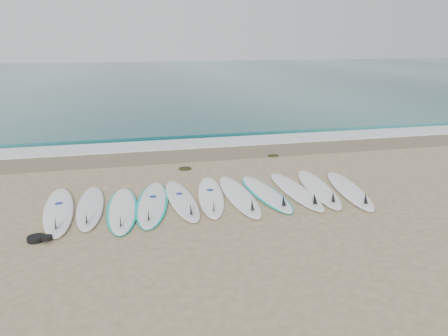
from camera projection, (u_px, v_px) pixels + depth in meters
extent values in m
plane|color=#9D8866|center=(213.00, 201.00, 9.89)|extent=(120.00, 120.00, 0.00)
cube|color=#1F5B5E|center=(140.00, 77.00, 40.18)|extent=(120.00, 55.00, 0.03)
cube|color=#71624B|center=(186.00, 155.00, 13.71)|extent=(120.00, 1.80, 0.01)
cube|color=silver|center=(180.00, 144.00, 15.01)|extent=(120.00, 1.40, 0.04)
cube|color=#1F5B5E|center=(174.00, 134.00, 16.40)|extent=(120.00, 1.00, 0.10)
ellipsoid|color=white|center=(58.00, 210.00, 9.21)|extent=(0.83, 2.94, 0.09)
cone|color=black|center=(55.00, 222.00, 8.20)|extent=(0.27, 0.33, 0.31)
cylinder|color=navy|center=(59.00, 203.00, 9.46)|extent=(0.18, 0.18, 0.01)
ellipsoid|color=silver|center=(90.00, 206.00, 9.42)|extent=(0.58, 2.67, 0.09)
cone|color=black|center=(86.00, 217.00, 8.47)|extent=(0.23, 0.29, 0.28)
ellipsoid|color=white|center=(122.00, 209.00, 9.30)|extent=(0.66, 2.70, 0.09)
ellipsoid|color=#05C0B0|center=(122.00, 209.00, 9.30)|extent=(0.75, 2.72, 0.06)
cone|color=black|center=(120.00, 220.00, 8.33)|extent=(0.24, 0.29, 0.29)
ellipsoid|color=white|center=(152.00, 203.00, 9.62)|extent=(0.98, 2.87, 0.09)
ellipsoid|color=#05C0B0|center=(152.00, 203.00, 9.63)|extent=(1.08, 2.90, 0.06)
cone|color=black|center=(148.00, 214.00, 8.60)|extent=(0.28, 0.33, 0.30)
cylinder|color=navy|center=(153.00, 197.00, 9.87)|extent=(0.18, 0.18, 0.01)
ellipsoid|color=silver|center=(182.00, 199.00, 9.83)|extent=(0.72, 2.75, 0.09)
cone|color=black|center=(191.00, 209.00, 8.87)|extent=(0.25, 0.30, 0.29)
cylinder|color=navy|center=(179.00, 194.00, 10.06)|extent=(0.17, 0.17, 0.01)
ellipsoid|color=white|center=(211.00, 196.00, 10.06)|extent=(0.96, 2.81, 0.09)
cone|color=black|center=(214.00, 205.00, 9.05)|extent=(0.27, 0.32, 0.29)
cylinder|color=navy|center=(210.00, 190.00, 10.30)|extent=(0.18, 0.18, 0.01)
ellipsoid|color=white|center=(238.00, 195.00, 10.09)|extent=(0.62, 2.88, 0.09)
cone|color=black|center=(252.00, 205.00, 9.06)|extent=(0.25, 0.31, 0.31)
ellipsoid|color=white|center=(265.00, 193.00, 10.26)|extent=(0.76, 2.69, 0.09)
ellipsoid|color=#05C0B0|center=(265.00, 193.00, 10.26)|extent=(0.86, 2.72, 0.06)
cone|color=black|center=(284.00, 201.00, 9.33)|extent=(0.25, 0.30, 0.28)
ellipsoid|color=white|center=(295.00, 190.00, 10.41)|extent=(0.66, 2.84, 0.09)
cone|color=black|center=(315.00, 199.00, 9.41)|extent=(0.25, 0.31, 0.30)
ellipsoid|color=white|center=(318.00, 188.00, 10.58)|extent=(0.98, 2.95, 0.09)
cone|color=black|center=(333.00, 196.00, 9.52)|extent=(0.28, 0.34, 0.31)
ellipsoid|color=white|center=(349.00, 189.00, 10.47)|extent=(1.05, 2.90, 0.09)
cone|color=black|center=(366.00, 198.00, 9.43)|extent=(0.29, 0.34, 0.30)
ellipsoid|color=black|center=(185.00, 168.00, 12.22)|extent=(0.36, 0.28, 0.07)
ellipsoid|color=black|center=(273.00, 156.00, 13.54)|extent=(0.34, 0.27, 0.07)
cylinder|color=black|center=(36.00, 239.00, 7.93)|extent=(0.32, 0.32, 0.08)
cylinder|color=black|center=(47.00, 238.00, 7.87)|extent=(0.20, 0.20, 0.06)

